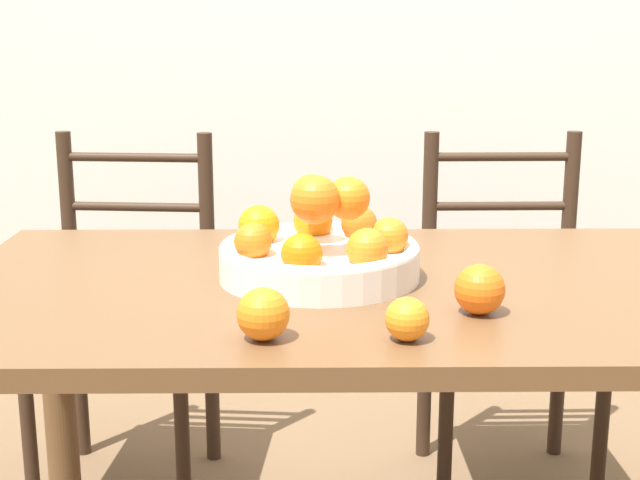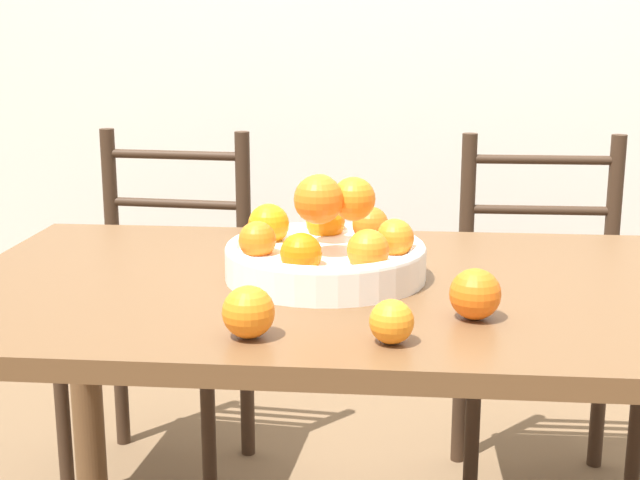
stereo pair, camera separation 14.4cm
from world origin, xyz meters
The scene contains 7 objects.
dining_table centered at (0.00, 0.00, 0.65)m, with size 1.54×0.82×0.76m.
fruit_bowl centered at (-0.12, 0.02, 0.82)m, with size 0.35×0.35×0.19m.
orange_loose_0 centered at (0.00, -0.30, 0.80)m, with size 0.06×0.06×0.06m.
orange_loose_1 centered at (-0.20, -0.30, 0.80)m, with size 0.08×0.08×0.08m.
orange_loose_2 centered at (0.12, -0.19, 0.80)m, with size 0.08×0.08×0.08m.
chair_left centered at (-0.61, 0.71, 0.46)m, with size 0.45×0.44×0.93m.
chair_right centered at (0.38, 0.71, 0.46)m, with size 0.43×0.41×0.93m.
Camera 2 is at (0.01, -1.49, 1.20)m, focal length 50.00 mm.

